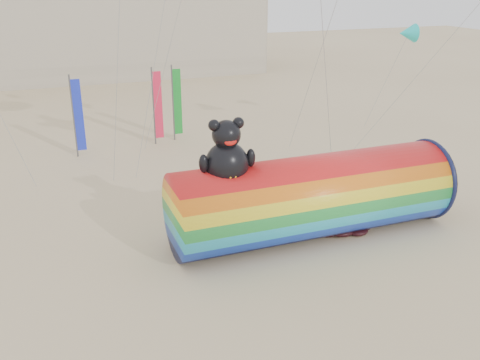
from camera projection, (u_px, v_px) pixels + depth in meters
name	position (u px, v px, depth m)	size (l,w,h in m)	color
ground	(242.00, 246.00, 22.85)	(160.00, 160.00, 0.00)	#CCB58C
windsock_assembly	(312.00, 195.00, 23.17)	(12.51, 3.81, 5.77)	red
kite_handler	(326.00, 202.00, 25.33)	(0.55, 0.36, 1.52)	#4D4D53
fabric_bundle	(345.00, 230.00, 23.83)	(2.62, 1.35, 0.41)	#380A0F
festival_banners	(139.00, 108.00, 35.09)	(7.32, 1.50, 5.20)	#59595E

